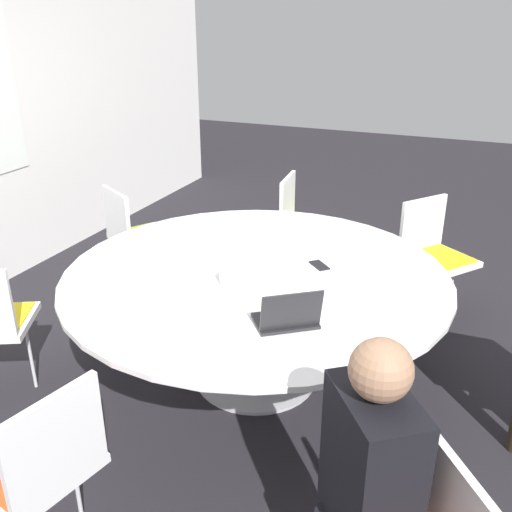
# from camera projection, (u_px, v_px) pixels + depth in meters

# --- Properties ---
(ground_plane) EXTENTS (16.00, 16.00, 0.00)m
(ground_plane) POSITION_uv_depth(u_px,v_px,m) (256.00, 377.00, 3.59)
(ground_plane) COLOR black
(conference_table) EXTENTS (2.23, 2.23, 0.73)m
(conference_table) POSITION_uv_depth(u_px,v_px,m) (256.00, 287.00, 3.34)
(conference_table) COLOR #B7B7BC
(conference_table) RESTS_ON ground_plane
(chair_2) EXTENTS (0.60, 0.60, 0.88)m
(chair_2) POSITION_uv_depth(u_px,v_px,m) (433.00, 248.00, 4.14)
(chair_2) COLOR white
(chair_2) RESTS_ON ground_plane
(chair_3) EXTENTS (0.48, 0.46, 0.88)m
(chair_3) POSITION_uv_depth(u_px,v_px,m) (302.00, 218.00, 4.74)
(chair_3) COLOR white
(chair_3) RESTS_ON ground_plane
(chair_4) EXTENTS (0.59, 0.59, 0.88)m
(chair_4) POSITION_uv_depth(u_px,v_px,m) (134.00, 231.00, 4.48)
(chair_4) COLOR white
(chair_4) RESTS_ON ground_plane
(chair_6) EXTENTS (0.52, 0.51, 0.88)m
(chair_6) POSITION_uv_depth(u_px,v_px,m) (40.00, 461.00, 2.19)
(chair_6) COLOR white
(chair_6) RESTS_ON ground_plane
(person_0) EXTENTS (0.42, 0.39, 1.23)m
(person_0) POSITION_uv_depth(u_px,v_px,m) (366.00, 474.00, 1.88)
(person_0) COLOR black
(person_0) RESTS_ON ground_plane
(laptop) EXTENTS (0.36, 0.37, 0.21)m
(laptop) POSITION_uv_depth(u_px,v_px,m) (288.00, 317.00, 2.71)
(laptop) COLOR #232326
(laptop) RESTS_ON conference_table
(coffee_cup) EXTENTS (0.09, 0.09, 0.10)m
(coffee_cup) POSITION_uv_depth(u_px,v_px,m) (228.00, 276.00, 3.13)
(coffee_cup) COLOR white
(coffee_cup) RESTS_ON conference_table
(cell_phone) EXTENTS (0.15, 0.15, 0.01)m
(cell_phone) POSITION_uv_depth(u_px,v_px,m) (319.00, 265.00, 3.37)
(cell_phone) COLOR black
(cell_phone) RESTS_ON conference_table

